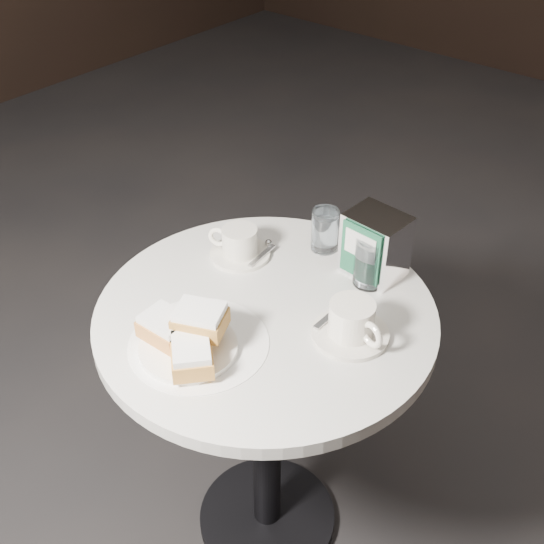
{
  "coord_description": "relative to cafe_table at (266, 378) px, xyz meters",
  "views": [
    {
      "loc": [
        0.69,
        -0.8,
        1.65
      ],
      "look_at": [
        0.0,
        0.02,
        0.83
      ],
      "focal_mm": 45.0,
      "sensor_mm": 36.0,
      "label": 1
    }
  ],
  "objects": [
    {
      "name": "coffee_cup_right",
      "position": [
        0.18,
        0.05,
        0.23
      ],
      "size": [
        0.19,
        0.19,
        0.08
      ],
      "rotation": [
        0.0,
        0.0,
        -0.26
      ],
      "color": "silver",
      "rests_on": "cafe_table"
    },
    {
      "name": "napkin_dispenser",
      "position": [
        0.1,
        0.25,
        0.27
      ],
      "size": [
        0.13,
        0.11,
        0.14
      ],
      "rotation": [
        0.0,
        0.0,
        -0.07
      ],
      "color": "white",
      "rests_on": "cafe_table"
    },
    {
      "name": "sugar_spill",
      "position": [
        -0.03,
        -0.16,
        0.2
      ],
      "size": [
        0.32,
        0.32,
        0.0
      ],
      "primitive_type": "cylinder",
      "rotation": [
        0.0,
        0.0,
        0.22
      ],
      "color": "white",
      "rests_on": "cafe_table"
    },
    {
      "name": "water_glass_left",
      "position": [
        -0.04,
        0.25,
        0.25
      ],
      "size": [
        0.08,
        0.08,
        0.1
      ],
      "rotation": [
        0.0,
        0.0,
        -0.26
      ],
      "color": "white",
      "rests_on": "cafe_table"
    },
    {
      "name": "beignet_plate",
      "position": [
        -0.03,
        -0.19,
        0.23
      ],
      "size": [
        0.23,
        0.23,
        0.09
      ],
      "rotation": [
        0.0,
        0.0,
        -0.28
      ],
      "color": "white",
      "rests_on": "cafe_table"
    },
    {
      "name": "coffee_cup_left",
      "position": [
        -0.17,
        0.11,
        0.23
      ],
      "size": [
        0.18,
        0.18,
        0.07
      ],
      "rotation": [
        0.0,
        0.0,
        0.38
      ],
      "color": "silver",
      "rests_on": "cafe_table"
    },
    {
      "name": "ground",
      "position": [
        0.0,
        0.0,
        -0.55
      ],
      "size": [
        7.0,
        7.0,
        0.0
      ],
      "primitive_type": "plane",
      "color": "black",
      "rests_on": "ground"
    },
    {
      "name": "water_glass_right",
      "position": [
        0.11,
        0.21,
        0.25
      ],
      "size": [
        0.09,
        0.09,
        0.11
      ],
      "rotation": [
        0.0,
        0.0,
        0.31
      ],
      "color": "white",
      "rests_on": "cafe_table"
    },
    {
      "name": "cafe_table",
      "position": [
        0.0,
        0.0,
        0.0
      ],
      "size": [
        0.7,
        0.7,
        0.74
      ],
      "color": "black",
      "rests_on": "ground"
    }
  ]
}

